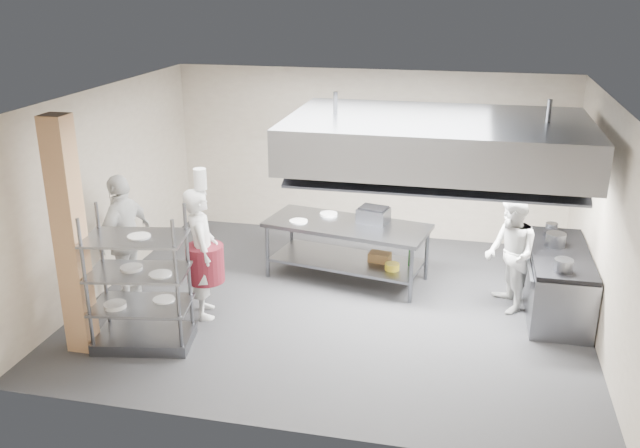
% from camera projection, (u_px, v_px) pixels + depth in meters
% --- Properties ---
extents(floor, '(7.00, 7.00, 0.00)m').
position_uv_depth(floor, '(335.00, 304.00, 9.84)').
color(floor, '#29292B').
rests_on(floor, ground).
extents(ceiling, '(7.00, 7.00, 0.00)m').
position_uv_depth(ceiling, '(337.00, 97.00, 8.82)').
color(ceiling, silver).
rests_on(ceiling, wall_back).
extents(wall_back, '(7.00, 0.00, 7.00)m').
position_uv_depth(wall_back, '(369.00, 155.00, 12.08)').
color(wall_back, '#B0A08B').
rests_on(wall_back, ground).
extents(wall_left, '(0.00, 6.00, 6.00)m').
position_uv_depth(wall_left, '(105.00, 190.00, 10.04)').
color(wall_left, '#B0A08B').
rests_on(wall_left, ground).
extents(wall_right, '(0.00, 6.00, 6.00)m').
position_uv_depth(wall_right, '(605.00, 225.00, 8.61)').
color(wall_right, '#B0A08B').
rests_on(wall_right, ground).
extents(column, '(0.30, 0.30, 3.00)m').
position_uv_depth(column, '(70.00, 238.00, 8.18)').
color(column, tan).
rests_on(column, floor).
extents(exhaust_hood, '(4.00, 2.50, 0.60)m').
position_uv_depth(exhaust_hood, '(437.00, 140.00, 9.12)').
color(exhaust_hood, gray).
rests_on(exhaust_hood, ceiling).
extents(hood_strip_a, '(1.60, 0.12, 0.04)m').
position_uv_depth(hood_strip_a, '(370.00, 160.00, 9.42)').
color(hood_strip_a, white).
rests_on(hood_strip_a, exhaust_hood).
extents(hood_strip_b, '(1.60, 0.12, 0.04)m').
position_uv_depth(hood_strip_b, '(503.00, 167.00, 9.05)').
color(hood_strip_b, white).
rests_on(hood_strip_b, exhaust_hood).
extents(wall_shelf, '(1.50, 0.28, 0.04)m').
position_uv_depth(wall_shelf, '(472.00, 162.00, 11.57)').
color(wall_shelf, gray).
rests_on(wall_shelf, wall_back).
extents(island, '(2.64, 1.48, 0.91)m').
position_uv_depth(island, '(347.00, 251.00, 10.54)').
color(island, slate).
rests_on(island, floor).
extents(island_worktop, '(2.64, 1.48, 0.06)m').
position_uv_depth(island_worktop, '(347.00, 226.00, 10.39)').
color(island_worktop, gray).
rests_on(island_worktop, island).
extents(island_undershelf, '(2.42, 1.35, 0.04)m').
position_uv_depth(island_undershelf, '(347.00, 260.00, 10.59)').
color(island_undershelf, slate).
rests_on(island_undershelf, island).
extents(pass_rack, '(1.32, 0.91, 1.82)m').
position_uv_depth(pass_rack, '(139.00, 280.00, 8.45)').
color(pass_rack, slate).
rests_on(pass_rack, floor).
extents(cooking_range, '(0.80, 2.00, 0.84)m').
position_uv_depth(cooking_range, '(557.00, 283.00, 9.52)').
color(cooking_range, slate).
rests_on(cooking_range, floor).
extents(range_top, '(0.78, 1.96, 0.06)m').
position_uv_depth(range_top, '(561.00, 253.00, 9.37)').
color(range_top, black).
rests_on(range_top, cooking_range).
extents(chef_head, '(0.69, 0.80, 1.85)m').
position_uv_depth(chef_head, '(202.00, 253.00, 9.23)').
color(chef_head, white).
rests_on(chef_head, floor).
extents(chef_line, '(0.83, 0.95, 1.67)m').
position_uv_depth(chef_line, '(510.00, 254.00, 9.43)').
color(chef_line, silver).
rests_on(chef_line, floor).
extents(chef_plating, '(0.63, 1.17, 1.89)m').
position_uv_depth(chef_plating, '(125.00, 238.00, 9.71)').
color(chef_plating, silver).
rests_on(chef_plating, floor).
extents(griddle, '(0.52, 0.45, 0.22)m').
position_uv_depth(griddle, '(373.00, 215.00, 10.42)').
color(griddle, slate).
rests_on(griddle, island_worktop).
extents(wicker_basket, '(0.36, 0.28, 0.14)m').
position_uv_depth(wicker_basket, '(380.00, 257.00, 10.48)').
color(wicker_basket, olive).
rests_on(wicker_basket, island_undershelf).
extents(stockpot, '(0.27, 0.27, 0.19)m').
position_uv_depth(stockpot, '(556.00, 240.00, 9.51)').
color(stockpot, gray).
rests_on(stockpot, range_top).
extents(plate_stack, '(0.28, 0.28, 0.05)m').
position_uv_depth(plate_stack, '(142.00, 303.00, 8.56)').
color(plate_stack, silver).
rests_on(plate_stack, pass_rack).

